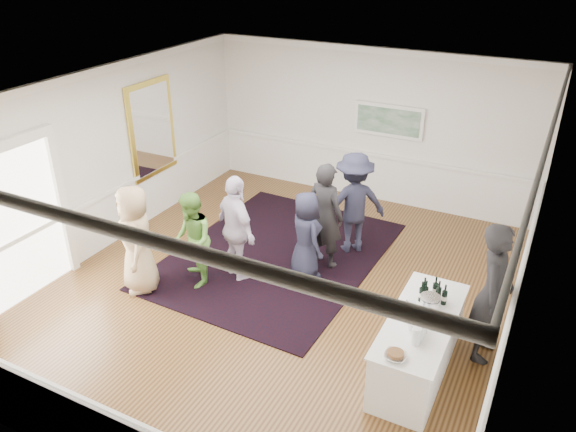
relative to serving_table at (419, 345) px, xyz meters
The scene contains 23 objects.
floor 2.67m from the serving_table, 160.39° to the left, with size 8.00×8.00×0.00m, color brown.
ceiling 3.83m from the serving_table, 160.39° to the left, with size 7.00×8.00×0.02m, color white.
wall_left 6.16m from the serving_table, behind, with size 0.02×8.00×3.20m, color white.
wall_right 1.79m from the serving_table, 41.11° to the left, with size 0.02×8.00×3.20m, color white.
wall_back 5.61m from the serving_table, 116.96° to the left, with size 7.00×0.02×3.20m, color white.
wall_front 4.16m from the serving_table, 128.59° to the right, with size 7.00×0.02×3.20m, color white.
wainscoting 2.64m from the serving_table, 160.39° to the left, with size 7.00×8.00×1.00m, color white, non-canonical shape.
mirror 6.48m from the serving_table, 159.79° to the left, with size 0.05×1.25×1.85m.
doorway 6.10m from the serving_table, behind, with size 0.10×1.78×2.56m.
landscape_painting 5.43m from the serving_table, 113.35° to the left, with size 1.44×0.06×0.66m.
area_rug 3.53m from the serving_table, 149.71° to the left, with size 3.34×4.38×0.02m, color black.
serving_table is the anchor object (origin of this frame).
bartender 1.18m from the serving_table, 46.32° to the left, with size 0.72×0.47×1.98m, color black.
guest_tan 4.51m from the serving_table, behind, with size 0.87×0.57×1.79m, color tan.
guest_green 3.84m from the serving_table, behind, with size 0.77×0.60×1.59m, color #65A542.
guest_lilac 3.42m from the serving_table, 165.08° to the left, with size 1.06×0.44×1.81m, color white.
guest_dark_a 3.25m from the serving_table, 126.70° to the left, with size 1.20×0.69×1.86m, color #212338.
guest_dark_b 2.92m from the serving_table, 138.69° to the left, with size 0.68×0.45×1.87m, color black.
guest_navy 2.70m from the serving_table, 148.40° to the left, with size 0.74×0.48×1.52m, color #212338.
wine_bottles 0.72m from the serving_table, 89.48° to the left, with size 0.36×0.27×0.31m.
juice_pitchers 0.61m from the serving_table, 90.71° to the right, with size 0.33×0.59×0.24m.
ice_bucket 0.55m from the serving_table, 76.23° to the left, with size 0.26×0.26×0.24m, color silver.
nut_bowl 0.97m from the serving_table, 95.50° to the right, with size 0.26×0.26×0.08m.
Camera 1 is at (3.58, -6.72, 5.17)m, focal length 35.00 mm.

